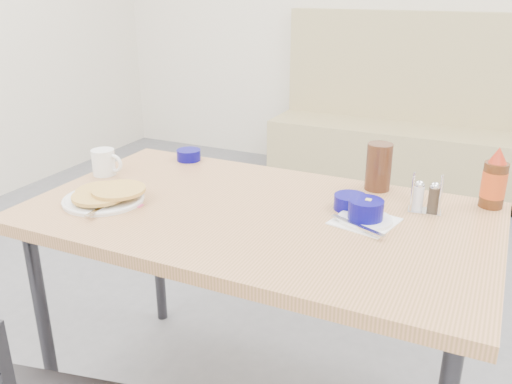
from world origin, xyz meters
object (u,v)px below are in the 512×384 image
at_px(syrup_bottle, 494,181).
at_px(pancake_plate, 105,196).
at_px(amber_tumbler, 379,167).
at_px(grits_setting, 365,213).
at_px(booth_bench, 405,138).
at_px(condiment_caddy, 426,199).
at_px(creamer_bowl, 189,155).
at_px(butter_bowl, 350,202).
at_px(dining_table, 257,229).
at_px(coffee_mug, 105,162).

bearing_deg(syrup_bottle, pancake_plate, -156.84).
bearing_deg(amber_tumbler, grits_setting, -83.45).
xyz_separation_m(booth_bench, syrup_bottle, (0.64, -2.19, 0.49)).
xyz_separation_m(pancake_plate, syrup_bottle, (1.11, 0.47, 0.06)).
distance_m(amber_tumbler, condiment_caddy, 0.22).
distance_m(creamer_bowl, condiment_caddy, 0.92).
bearing_deg(grits_setting, creamer_bowl, 160.00).
distance_m(butter_bowl, amber_tumbler, 0.22).
bearing_deg(butter_bowl, dining_table, -151.69).
bearing_deg(dining_table, coffee_mug, 174.00).
bearing_deg(amber_tumbler, butter_bowl, -99.56).
bearing_deg(pancake_plate, coffee_mug, 129.70).
bearing_deg(dining_table, amber_tumbler, 49.94).
relative_size(creamer_bowl, butter_bowl, 0.93).
xyz_separation_m(dining_table, grits_setting, (0.32, 0.06, 0.09)).
distance_m(condiment_caddy, syrup_bottle, 0.22).
xyz_separation_m(coffee_mug, amber_tumbler, (0.92, 0.27, 0.03)).
xyz_separation_m(butter_bowl, condiment_caddy, (0.21, 0.08, 0.02)).
height_order(booth_bench, grits_setting, booth_bench).
height_order(grits_setting, condiment_caddy, condiment_caddy).
bearing_deg(pancake_plate, syrup_bottle, 23.16).
height_order(coffee_mug, amber_tumbler, amber_tumbler).
xyz_separation_m(coffee_mug, grits_setting, (0.95, -0.01, -0.02)).
relative_size(dining_table, grits_setting, 6.67).
bearing_deg(booth_bench, creamer_bowl, -101.69).
height_order(booth_bench, condiment_caddy, booth_bench).
relative_size(grits_setting, syrup_bottle, 1.09).
relative_size(pancake_plate, butter_bowl, 2.69).
xyz_separation_m(amber_tumbler, condiment_caddy, (0.18, -0.13, -0.04)).
height_order(pancake_plate, condiment_caddy, condiment_caddy).
relative_size(grits_setting, amber_tumbler, 1.33).
bearing_deg(syrup_bottle, amber_tumbler, 180.00).
bearing_deg(grits_setting, amber_tumbler, 96.55).
bearing_deg(dining_table, grits_setting, 10.49).
relative_size(butter_bowl, amber_tumbler, 0.63).
relative_size(pancake_plate, coffee_mug, 2.24).
height_order(booth_bench, butter_bowl, booth_bench).
relative_size(grits_setting, condiment_caddy, 1.82).
bearing_deg(creamer_bowl, butter_bowl, -16.17).
relative_size(pancake_plate, grits_setting, 1.28).
distance_m(pancake_plate, amber_tumbler, 0.89).
height_order(coffee_mug, creamer_bowl, coffee_mug).
xyz_separation_m(grits_setting, creamer_bowl, (-0.77, 0.28, -0.01)).
bearing_deg(grits_setting, syrup_bottle, 41.14).
distance_m(dining_table, coffee_mug, 0.65).
height_order(coffee_mug, grits_setting, coffee_mug).
bearing_deg(condiment_caddy, coffee_mug, -179.88).
height_order(pancake_plate, amber_tumbler, amber_tumbler).
xyz_separation_m(creamer_bowl, syrup_bottle, (1.09, 0.00, 0.06)).
distance_m(pancake_plate, grits_setting, 0.81).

